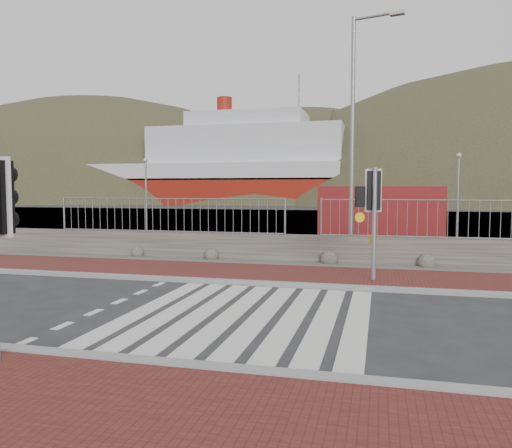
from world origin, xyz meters
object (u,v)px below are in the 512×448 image
(traffic_signal_far, at_px, (373,200))
(streetlight, at_px, (356,125))
(shipping_container, at_px, (378,211))
(ferry, at_px, (209,171))

(traffic_signal_far, xyz_separation_m, streetlight, (-0.64, 3.98, 2.42))
(traffic_signal_far, distance_m, streetlight, 4.70)
(traffic_signal_far, bearing_deg, shipping_container, -104.79)
(ferry, height_order, traffic_signal_far, ferry)
(streetlight, relative_size, shipping_container, 1.32)
(streetlight, height_order, shipping_container, streetlight)
(traffic_signal_far, relative_size, streetlight, 0.37)
(traffic_signal_far, distance_m, shipping_container, 13.14)
(streetlight, bearing_deg, shipping_container, 100.37)
(traffic_signal_far, height_order, streetlight, streetlight)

